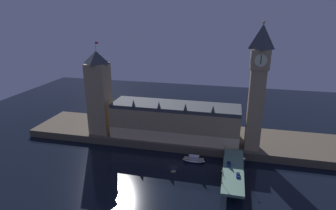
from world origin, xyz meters
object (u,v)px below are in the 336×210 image
street_lamp_near (222,175)px  boat_upstream (194,160)px  victoria_tower (99,93)px  street_lamp_mid (244,163)px  clock_tower (257,85)px  car_northbound_lead (229,164)px  street_lamp_far (225,148)px  car_southbound_lead (238,175)px  pedestrian_near_rail (223,174)px

street_lamp_near → boat_upstream: size_ratio=0.54×
victoria_tower → boat_upstream: victoria_tower is taller
street_lamp_mid → boat_upstream: size_ratio=0.54×
clock_tower → victoria_tower: 102.89m
car_northbound_lead → street_lamp_far: street_lamp_far is taller
car_southbound_lead → boat_upstream: size_ratio=0.31×
car_southbound_lead → pedestrian_near_rail: pedestrian_near_rail is taller
clock_tower → street_lamp_far: size_ratio=10.57×
victoria_tower → boat_upstream: (68.62, -18.75, -32.13)m
car_southbound_lead → street_lamp_near: 11.74m
pedestrian_near_rail → boat_upstream: 29.62m
street_lamp_mid → street_lamp_far: street_lamp_mid is taller
clock_tower → victoria_tower: size_ratio=1.21×
street_lamp_near → car_southbound_lead: bearing=46.7°
clock_tower → car_northbound_lead: bearing=-115.6°
street_lamp_near → street_lamp_mid: (10.42, 14.72, 0.01)m
pedestrian_near_rail → street_lamp_mid: bearing=39.1°
car_southbound_lead → pedestrian_near_rail: size_ratio=2.22×
street_lamp_mid → car_northbound_lead: bearing=154.0°
clock_tower → pedestrian_near_rail: (-15.42, -39.02, -37.73)m
car_northbound_lead → clock_tower: bearing=64.4°
car_northbound_lead → victoria_tower: bearing=161.7°
street_lamp_mid → boat_upstream: (-28.17, 14.43, -9.69)m
victoria_tower → street_lamp_near: victoria_tower is taller
victoria_tower → car_southbound_lead: bearing=-23.0°
clock_tower → street_lamp_near: (-15.82, -45.59, -34.20)m
car_southbound_lead → victoria_tower: bearing=157.0°
clock_tower → car_southbound_lead: bearing=-102.3°
street_lamp_near → victoria_tower: bearing=151.0°
clock_tower → street_lamp_mid: 46.38m
victoria_tower → car_northbound_lead: victoria_tower is taller
pedestrian_near_rail → boat_upstream: size_ratio=0.14×
street_lamp_mid → street_lamp_far: size_ratio=1.00×
clock_tower → street_lamp_near: clock_tower is taller
car_northbound_lead → street_lamp_near: street_lamp_near is taller
car_northbound_lead → boat_upstream: bearing=152.5°
car_northbound_lead → street_lamp_mid: 9.29m
street_lamp_mid → boat_upstream: street_lamp_mid is taller
boat_upstream → street_lamp_mid: bearing=-27.1°
street_lamp_near → street_lamp_mid: bearing=54.7°
car_southbound_lead → street_lamp_near: street_lamp_near is taller
victoria_tower → street_lamp_far: bearing=-12.1°
victoria_tower → street_lamp_mid: bearing=-18.9°
clock_tower → street_lamp_far: bearing=-134.4°
car_southbound_lead → street_lamp_near: (-7.61, -8.09, 3.80)m
car_northbound_lead → pedestrian_near_rail: (-2.40, -11.86, 0.28)m
street_lamp_far → street_lamp_mid: bearing=-54.7°
clock_tower → victoria_tower: (-102.19, 2.30, -11.74)m
street_lamp_mid → car_southbound_lead: bearing=-112.9°
pedestrian_near_rail → street_lamp_far: (-0.40, 22.87, 3.52)m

